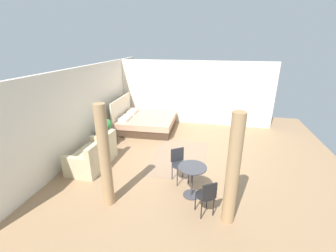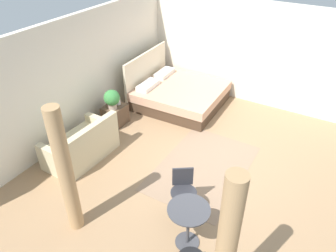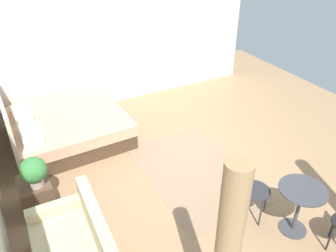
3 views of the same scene
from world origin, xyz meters
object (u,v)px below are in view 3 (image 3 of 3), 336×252
object	(u,v)px
nightstand	(37,195)
balcony_table	(300,202)
vase	(33,172)
potted_plant	(34,171)
bed	(64,127)
cafe_chair_near_couch	(250,186)

from	to	relation	value
nightstand	balcony_table	bearing A→B (deg)	-124.65
nightstand	vase	world-z (taller)	vase
potted_plant	vase	world-z (taller)	potted_plant
vase	bed	bearing A→B (deg)	-26.99
balcony_table	potted_plant	bearing A→B (deg)	56.26
potted_plant	vase	xyz separation A→B (m)	(0.22, 0.01, -0.17)
bed	cafe_chair_near_couch	xyz separation A→B (m)	(-3.21, -1.89, 0.24)
nightstand	balcony_table	distance (m)	3.76
potted_plant	bed	bearing A→B (deg)	-23.82
nightstand	vase	bearing A→B (deg)	-17.10
potted_plant	nightstand	bearing A→B (deg)	23.19
vase	potted_plant	bearing A→B (deg)	-178.46
balcony_table	nightstand	bearing A→B (deg)	55.35
nightstand	potted_plant	distance (m)	0.52
vase	balcony_table	world-z (taller)	balcony_table
bed	vase	bearing A→B (deg)	153.01
nightstand	cafe_chair_near_couch	distance (m)	3.13
potted_plant	balcony_table	xyz separation A→B (m)	(-2.03, -3.04, -0.24)
nightstand	balcony_table	xyz separation A→B (m)	(-2.13, -3.09, 0.27)
vase	cafe_chair_near_couch	distance (m)	3.15
bed	nightstand	world-z (taller)	bed
potted_plant	balcony_table	distance (m)	3.67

